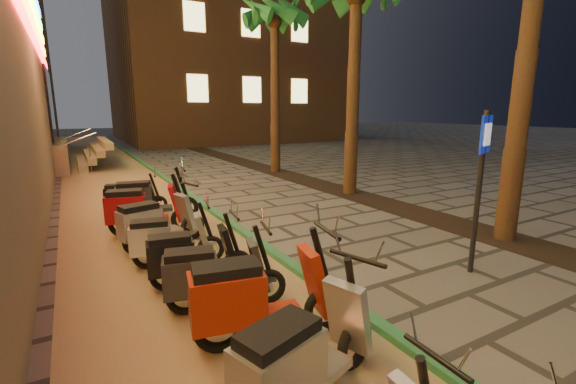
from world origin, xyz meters
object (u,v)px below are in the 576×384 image
pedestrian_sign (481,170)px  scooter_12 (128,197)px  scooter_10 (140,210)px  scooter_5 (253,299)px  scooter_8 (166,240)px  scooter_11 (147,200)px  scooter_4 (301,359)px  scooter_7 (187,257)px  scooter_6 (210,276)px  scooter_9 (154,223)px

pedestrian_sign → scooter_12: (-4.33, 6.42, -1.22)m
scooter_10 → scooter_12: 1.85m
scooter_5 → scooter_8: size_ratio=1.22×
scooter_5 → scooter_12: size_ratio=1.27×
scooter_5 → scooter_11: scooter_5 is taller
pedestrian_sign → scooter_11: (-4.04, 5.44, -1.11)m
pedestrian_sign → scooter_8: bearing=127.0°
scooter_4 → scooter_7: bearing=75.5°
scooter_8 → scooter_10: scooter_10 is taller
scooter_4 → scooter_12: size_ratio=1.19×
pedestrian_sign → scooter_8: (-4.24, 2.64, -1.20)m
scooter_6 → scooter_7: bearing=108.4°
scooter_7 → scooter_9: bearing=101.9°
scooter_5 → scooter_8: 2.75m
scooter_7 → scooter_8: 0.94m
scooter_9 → scooter_6: bearing=-101.6°
scooter_5 → scooter_11: (-0.15, 5.52, -0.01)m
scooter_4 → scooter_11: (-0.08, 6.62, 0.02)m
pedestrian_sign → scooter_5: (-3.89, -0.09, -1.10)m
scooter_6 → scooter_9: size_ratio=0.94×
scooter_6 → scooter_7: (-0.07, 0.83, -0.02)m
scooter_12 → scooter_11: bearing=-60.2°
pedestrian_sign → scooter_5: 4.05m
scooter_7 → scooter_12: 4.72m
scooter_10 → scooter_11: (0.28, 0.87, 0.00)m
scooter_7 → scooter_8: (-0.11, 0.94, -0.00)m
scooter_6 → scooter_9: bearing=107.8°
scooter_9 → pedestrian_sign: bearing=-55.6°
scooter_6 → scooter_8: (-0.17, 1.77, -0.02)m
scooter_10 → scooter_8: bearing=-74.1°
scooter_6 → scooter_5: bearing=-66.1°
scooter_6 → scooter_11: scooter_11 is taller
pedestrian_sign → scooter_11: bearing=105.5°
scooter_7 → scooter_8: bearing=104.8°
scooter_5 → scooter_10: scooter_5 is taller
scooter_6 → scooter_12: (-0.26, 5.55, -0.04)m
pedestrian_sign → scooter_10: 6.39m
scooter_8 → scooter_11: bearing=99.3°
scooter_6 → scooter_9: (-0.19, 2.71, 0.03)m
scooter_4 → scooter_12: scooter_4 is taller
scooter_11 → scooter_4: bearing=-80.1°
pedestrian_sign → scooter_11: pedestrian_sign is taller
scooter_6 → scooter_12: bearing=106.6°
pedestrian_sign → scooter_12: pedestrian_sign is taller
scooter_10 → scooter_7: bearing=-72.8°
pedestrian_sign → scooter_8: pedestrian_sign is taller
pedestrian_sign → scooter_10: pedestrian_sign is taller
scooter_4 → scooter_6: size_ratio=1.10×
scooter_5 → scooter_9: scooter_5 is taller
scooter_11 → scooter_5: bearing=-79.3°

